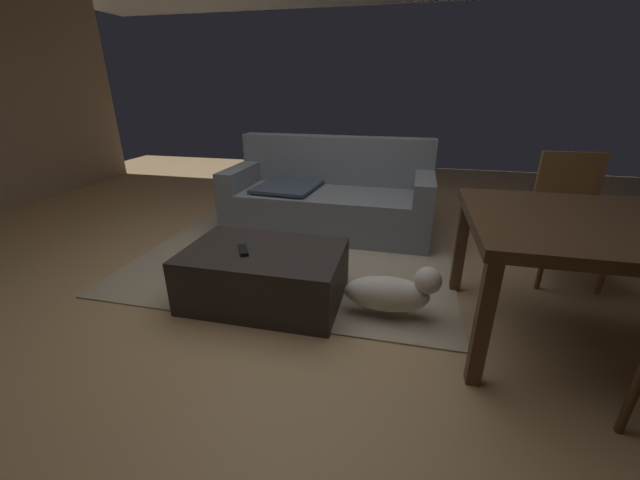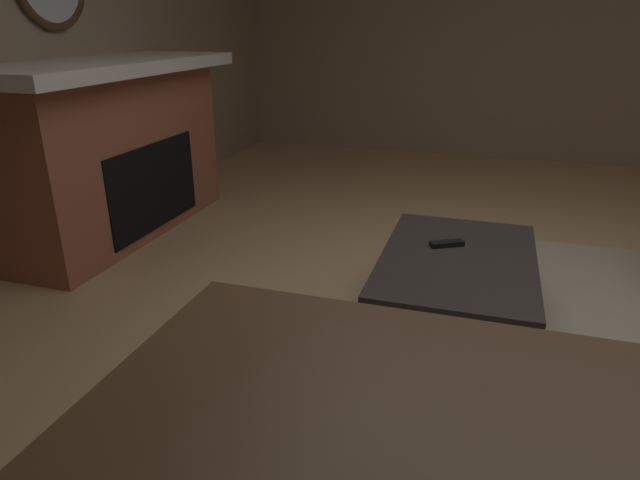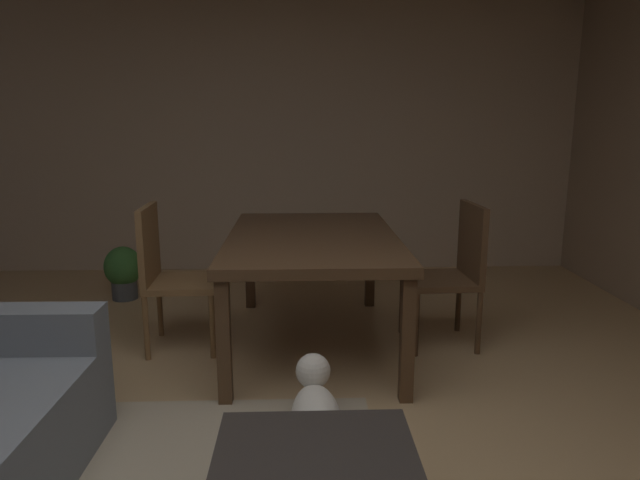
{
  "view_description": "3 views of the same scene",
  "coord_description": "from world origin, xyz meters",
  "views": [
    {
      "loc": [
        0.74,
        -2.31,
        1.37
      ],
      "look_at": [
        0.4,
        -0.85,
        0.76
      ],
      "focal_mm": 21.03,
      "sensor_mm": 36.0,
      "label": 1
    },
    {
      "loc": [
        2.23,
        -0.12,
        1.37
      ],
      "look_at": [
        0.34,
        -0.71,
        0.58
      ],
      "focal_mm": 30.99,
      "sensor_mm": 36.0,
      "label": 2
    },
    {
      "loc": [
        -1.57,
        -0.16,
        1.46
      ],
      "look_at": [
        0.41,
        -0.23,
        1.03
      ],
      "focal_mm": 31.68,
      "sensor_mm": 36.0,
      "label": 3
    }
  ],
  "objects": [
    {
      "name": "dining_chair_south",
      "position": [
        1.93,
        -1.16,
        0.52
      ],
      "size": [
        0.46,
        0.46,
        0.93
      ],
      "color": "#513823",
      "rests_on": "ground"
    },
    {
      "name": "wall_right_window_side",
      "position": [
        3.94,
        0.0,
        1.29
      ],
      "size": [
        0.12,
        6.12,
        2.58
      ],
      "primitive_type": "cube",
      "color": "#C4AA91",
      "rests_on": "ground"
    },
    {
      "name": "dining_chair_north",
      "position": [
        1.93,
        0.69,
        0.52
      ],
      "size": [
        0.45,
        0.45,
        0.93
      ],
      "color": "brown",
      "rests_on": "ground"
    },
    {
      "name": "small_dog",
      "position": [
        0.72,
        -0.22,
        0.18
      ],
      "size": [
        0.59,
        0.24,
        0.32
      ],
      "color": "silver",
      "rests_on": "ground"
    },
    {
      "name": "dining_table",
      "position": [
        1.93,
        -0.23,
        0.67
      ],
      "size": [
        1.68,
        1.06,
        0.74
      ],
      "color": "#513823",
      "rests_on": "ground"
    },
    {
      "name": "potted_plant",
      "position": [
        2.95,
        1.3,
        0.24
      ],
      "size": [
        0.3,
        0.3,
        0.44
      ],
      "color": "#474C51",
      "rests_on": "ground"
    }
  ]
}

